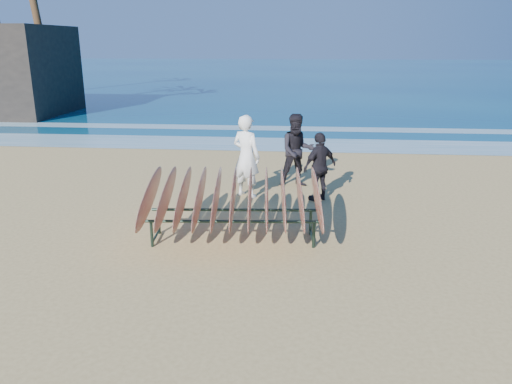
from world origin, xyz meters
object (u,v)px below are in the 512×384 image
(person_dark_a, at_px, (297,151))
(person_dark_b, at_px, (320,167))
(surfboard_rack, at_px, (233,198))
(person_white, at_px, (246,156))

(person_dark_a, distance_m, person_dark_b, 1.29)
(person_dark_a, bearing_deg, surfboard_rack, -118.90)
(person_white, relative_size, person_dark_b, 1.22)
(person_white, bearing_deg, person_dark_a, -111.12)
(surfboard_rack, distance_m, person_dark_b, 3.16)
(surfboard_rack, xyz_separation_m, person_white, (-0.07, 2.82, 0.14))
(person_white, distance_m, person_dark_a, 1.58)
(person_dark_a, xyz_separation_m, person_dark_b, (0.54, -1.16, -0.13))
(surfboard_rack, height_order, person_white, person_white)
(person_white, xyz_separation_m, person_dark_b, (1.74, -0.14, -0.18))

